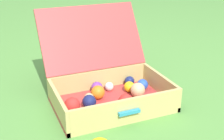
# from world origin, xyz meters

# --- Properties ---
(ground_plane) EXTENTS (16.00, 16.00, 0.00)m
(ground_plane) POSITION_xyz_m (0.00, 0.00, 0.00)
(ground_plane) COLOR #569342
(open_suitcase) EXTENTS (0.61, 0.66, 0.47)m
(open_suitcase) POSITION_xyz_m (-0.07, 0.08, 0.11)
(open_suitcase) COLOR #B23838
(open_suitcase) RESTS_ON ground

